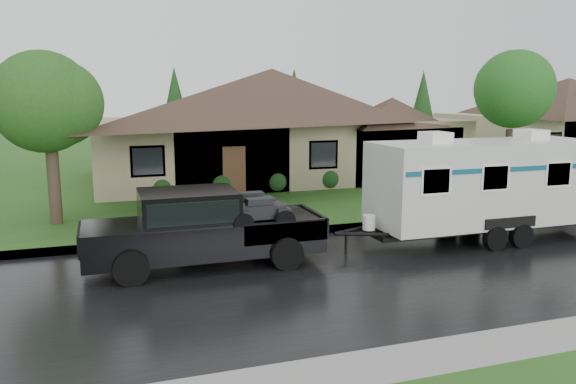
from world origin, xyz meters
The scene contains 11 objects.
ground centered at (0.00, 0.00, 0.00)m, with size 140.00×140.00×0.00m, color #2B591B.
road centered at (0.00, -2.00, 0.01)m, with size 140.00×8.00×0.01m, color black.
curb centered at (0.00, 2.25, 0.07)m, with size 140.00×0.50×0.15m, color gray.
lawn centered at (0.00, 15.00, 0.07)m, with size 140.00×26.00×0.15m, color #2B591B.
house_main centered at (2.29, 13.84, 3.59)m, with size 19.44×10.80×6.90m.
house_neighbor centered at (22.27, 14.34, 3.32)m, with size 15.12×9.72×6.45m.
tree_left_green centered at (-8.18, 5.63, 4.24)m, with size 3.56×3.56×5.89m.
tree_right_green centered at (11.21, 6.76, 4.44)m, with size 3.74×3.74×6.18m.
shrub_row centered at (2.00, 9.30, 0.65)m, with size 13.60×1.00×1.00m.
pickup_truck centered at (-4.29, -0.18, 1.09)m, with size 6.11×2.32×2.04m.
travel_trailer centered at (4.53, -0.18, 1.79)m, with size 7.54×2.65×3.38m.
Camera 1 is at (-6.63, -14.41, 4.50)m, focal length 35.00 mm.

